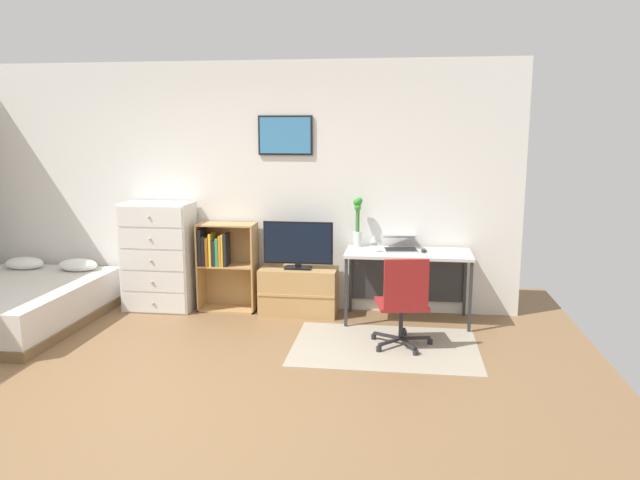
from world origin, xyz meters
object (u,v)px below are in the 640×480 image
(tv_stand, at_px, (299,291))
(desk, at_px, (408,263))
(bookshelf, at_px, (222,260))
(bamboo_vase, at_px, (358,221))
(laptop, at_px, (400,244))
(wine_glass, at_px, (374,239))
(television, at_px, (298,246))
(computer_mouse, at_px, (424,250))
(dresser, at_px, (159,256))
(office_chair, at_px, (403,300))
(bed, at_px, (15,304))

(tv_stand, distance_m, desk, 1.21)
(bookshelf, xyz_separation_m, bamboo_vase, (1.48, 0.07, 0.45))
(laptop, distance_m, bamboo_vase, 0.51)
(bamboo_vase, xyz_separation_m, wine_glass, (0.18, -0.28, -0.14))
(bookshelf, xyz_separation_m, tv_stand, (0.86, -0.05, -0.31))
(television, height_order, computer_mouse, television)
(dresser, relative_size, bamboo_vase, 2.26)
(office_chair, relative_size, computer_mouse, 8.27)
(tv_stand, bearing_deg, bed, -164.98)
(office_chair, relative_size, bamboo_vase, 1.63)
(television, distance_m, laptop, 1.08)
(office_chair, relative_size, laptop, 2.08)
(dresser, xyz_separation_m, bookshelf, (0.70, 0.07, -0.03))
(laptop, bearing_deg, bed, -175.89)
(tv_stand, distance_m, television, 0.51)
(wine_glass, bearing_deg, laptop, 34.79)
(dresser, distance_m, tv_stand, 1.60)
(dresser, relative_size, laptop, 2.88)
(desk, bearing_deg, bed, -169.49)
(television, relative_size, wine_glass, 4.14)
(bed, relative_size, bookshelf, 1.98)
(office_chair, bearing_deg, tv_stand, 129.66)
(laptop, bearing_deg, bookshelf, 172.01)
(tv_stand, xyz_separation_m, wine_glass, (0.81, -0.16, 0.62))
(bookshelf, distance_m, desk, 2.02)
(office_chair, relative_size, wine_glass, 4.78)
(computer_mouse, relative_size, wine_glass, 0.58)
(computer_mouse, bearing_deg, laptop, 154.65)
(dresser, relative_size, desk, 0.93)
(dresser, bearing_deg, laptop, 0.87)
(dresser, distance_m, wine_glass, 2.39)
(computer_mouse, xyz_separation_m, wine_glass, (-0.51, -0.07, 0.12))
(dresser, distance_m, bamboo_vase, 2.22)
(bookshelf, bearing_deg, laptop, -0.75)
(television, bearing_deg, bamboo_vase, 12.76)
(desk, bearing_deg, dresser, 179.93)
(office_chair, bearing_deg, television, 130.35)
(tv_stand, height_order, wine_glass, wine_glass)
(desk, bearing_deg, computer_mouse, -24.16)
(tv_stand, distance_m, wine_glass, 1.03)
(tv_stand, distance_m, office_chair, 1.46)
(bookshelf, xyz_separation_m, laptop, (1.93, -0.03, 0.23))
(bookshelf, relative_size, laptop, 2.34)
(television, height_order, bamboo_vase, bamboo_vase)
(television, relative_size, office_chair, 0.87)
(bamboo_vase, relative_size, wine_glass, 2.93)
(television, bearing_deg, bookshelf, 175.16)
(bed, relative_size, computer_mouse, 18.48)
(office_chair, xyz_separation_m, wine_glass, (-0.31, 0.76, 0.42))
(desk, bearing_deg, tv_stand, 179.09)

